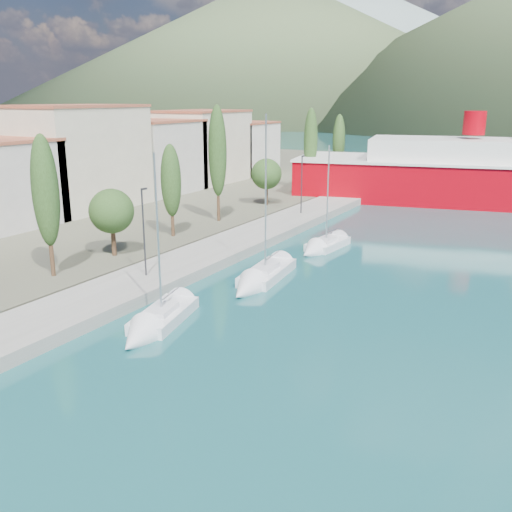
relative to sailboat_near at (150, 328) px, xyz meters
The scene contains 9 objects.
ground 111.95m from the sailboat_near, 88.23° to the left, with size 1400.00×1400.00×0.00m, color #1C575A.
quay 18.74m from the sailboat_near, 107.18° to the left, with size 5.00×88.00×0.80m, color gray.
land_strip 51.71m from the sailboat_near, 147.35° to the left, with size 70.00×148.00×0.70m, color #565644.
town_buildings 40.89m from the sailboat_near, 134.73° to the left, with size 9.20×69.20×11.30m.
tree_row 26.64m from the sailboat_near, 115.72° to the left, with size 3.50×65.75×11.40m.
lamp_posts 9.57m from the sailboat_near, 129.06° to the left, with size 0.15×49.76×6.06m.
sailboat_near is the anchor object (origin of this frame).
sailboat_mid 10.15m from the sailboat_near, 83.64° to the left, with size 3.32×8.95×12.58m.
sailboat_far 20.81m from the sailboat_near, 86.52° to the left, with size 2.71×6.78×9.72m.
Camera 1 is at (16.26, -14.83, 12.71)m, focal length 40.00 mm.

